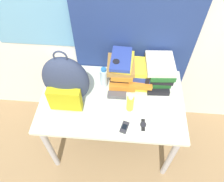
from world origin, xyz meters
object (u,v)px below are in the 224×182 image
water_bottle (104,77)px  sunglasses_case (117,95)px  book_stack_right (159,72)px  backpack (66,82)px  sunscreen_bottle (130,103)px  cell_phone (124,127)px  wristwatch (143,125)px  book_stack_center (141,74)px  book_stack_left (122,70)px  sports_bottle (116,74)px

water_bottle → sunglasses_case: 0.18m
book_stack_right → sunglasses_case: bearing=-151.4°
backpack → sunscreen_bottle: backpack is taller
sunscreen_bottle → cell_phone: 0.18m
book_stack_right → sunglasses_case: 0.38m
book_stack_right → sunscreen_bottle: bearing=-127.4°
water_bottle → sunscreen_bottle: size_ratio=1.18×
water_bottle → wristwatch: size_ratio=1.92×
book_stack_center → backpack: bearing=-157.3°
book_stack_left → backpack: bearing=-149.8°
backpack → sports_bottle: 0.40m
water_bottle → sunscreen_bottle: 0.32m
sports_bottle → wristwatch: size_ratio=2.72×
book_stack_left → book_stack_right: bearing=1.0°
book_stack_center → cell_phone: book_stack_center is taller
backpack → wristwatch: backpack is taller
book_stack_right → sunglasses_case: size_ratio=1.88×
water_bottle → cell_phone: water_bottle is taller
sunscreen_bottle → book_stack_right: bearing=52.6°
book_stack_center → water_bottle: 0.31m
book_stack_right → book_stack_left: bearing=-179.0°
book_stack_center → wristwatch: book_stack_center is taller
sports_bottle → book_stack_center: bearing=13.5°
sunscreen_bottle → wristwatch: size_ratio=1.62×
sports_bottle → wristwatch: sports_bottle is taller
cell_phone → book_stack_center: bearing=75.8°
book_stack_left → wristwatch: size_ratio=2.85×
water_bottle → wristwatch: water_bottle is taller
book_stack_center → sunglasses_case: bearing=-137.3°
backpack → sports_bottle: (0.35, 0.18, -0.08)m
backpack → book_stack_left: size_ratio=1.75×
sunscreen_bottle → book_stack_left: bearing=105.6°
book_stack_center → sunscreen_bottle: bearing=-106.2°
book_stack_left → book_stack_right: size_ratio=1.00×
book_stack_right → cell_phone: 0.53m
book_stack_right → sunglasses_case: (-0.32, -0.18, -0.11)m
book_stack_center → cell_phone: (-0.11, -0.45, -0.09)m
water_bottle → sunglasses_case: size_ratio=1.27×
book_stack_right → cell_phone: book_stack_right is taller
book_stack_left → sunscreen_bottle: bearing=-74.4°
book_stack_left → book_stack_center: (0.16, 0.00, -0.03)m
book_stack_right → book_stack_center: bearing=-178.8°
cell_phone → book_stack_left: bearing=95.9°
water_bottle → sports_bottle: sports_bottle is taller
backpack → water_bottle: 0.33m
sports_bottle → cell_phone: 0.43m
book_stack_center → sports_bottle: size_ratio=1.03×
book_stack_left → cell_phone: book_stack_left is taller
cell_phone → sports_bottle: bearing=102.9°
backpack → wristwatch: size_ratio=5.00×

